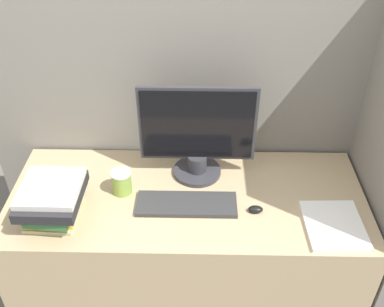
{
  "coord_description": "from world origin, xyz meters",
  "views": [
    {
      "loc": [
        0.05,
        -1.13,
        2.08
      ],
      "look_at": [
        0.02,
        0.36,
        0.95
      ],
      "focal_mm": 42.0,
      "sensor_mm": 36.0,
      "label": 1
    }
  ],
  "objects_px": {
    "keyboard": "(187,204)",
    "coffee_cup": "(122,182)",
    "book_stack": "(53,200)",
    "monitor": "(197,137)",
    "mouse": "(256,209)"
  },
  "relations": [
    {
      "from": "keyboard",
      "to": "coffee_cup",
      "type": "bearing_deg",
      "value": 163.7
    },
    {
      "from": "book_stack",
      "to": "coffee_cup",
      "type": "bearing_deg",
      "value": 30.99
    },
    {
      "from": "coffee_cup",
      "to": "keyboard",
      "type": "bearing_deg",
      "value": -16.3
    },
    {
      "from": "monitor",
      "to": "keyboard",
      "type": "relative_size",
      "value": 1.2
    },
    {
      "from": "keyboard",
      "to": "mouse",
      "type": "height_order",
      "value": "mouse"
    },
    {
      "from": "monitor",
      "to": "mouse",
      "type": "bearing_deg",
      "value": -45.84
    },
    {
      "from": "monitor",
      "to": "mouse",
      "type": "distance_m",
      "value": 0.4
    },
    {
      "from": "coffee_cup",
      "to": "book_stack",
      "type": "relative_size",
      "value": 0.36
    },
    {
      "from": "keyboard",
      "to": "coffee_cup",
      "type": "relative_size",
      "value": 3.85
    },
    {
      "from": "monitor",
      "to": "book_stack",
      "type": "relative_size",
      "value": 1.66
    },
    {
      "from": "mouse",
      "to": "monitor",
      "type": "bearing_deg",
      "value": 134.16
    },
    {
      "from": "monitor",
      "to": "book_stack",
      "type": "bearing_deg",
      "value": -153.12
    },
    {
      "from": "monitor",
      "to": "coffee_cup",
      "type": "bearing_deg",
      "value": -156.52
    },
    {
      "from": "monitor",
      "to": "keyboard",
      "type": "height_order",
      "value": "monitor"
    },
    {
      "from": "keyboard",
      "to": "coffee_cup",
      "type": "distance_m",
      "value": 0.3
    }
  ]
}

